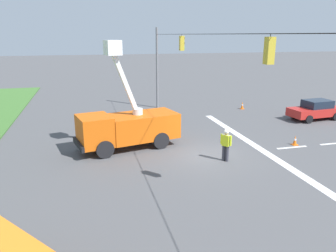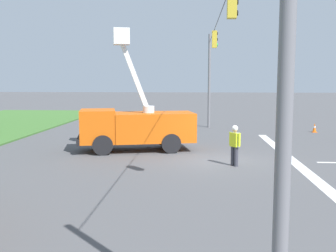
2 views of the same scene
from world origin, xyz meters
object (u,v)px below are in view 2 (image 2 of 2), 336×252
road_worker (235,143)px  utility_truck_bucket_lift (136,124)px  traffic_cone_mid_right (314,128)px  traffic_cone_foreground_right (190,136)px

road_worker → utility_truck_bucket_lift: bearing=54.7°
utility_truck_bucket_lift → traffic_cone_mid_right: size_ratio=9.52×
traffic_cone_mid_right → traffic_cone_foreground_right: bearing=118.9°
utility_truck_bucket_lift → traffic_cone_mid_right: 14.15m
utility_truck_bucket_lift → traffic_cone_foreground_right: (3.25, -2.82, -1.06)m
road_worker → traffic_cone_foreground_right: bearing=16.6°
road_worker → traffic_cone_foreground_right: road_worker is taller
traffic_cone_foreground_right → traffic_cone_mid_right: bearing=-61.1°
traffic_cone_mid_right → utility_truck_bucket_lift: bearing=124.9°
utility_truck_bucket_lift → traffic_cone_mid_right: utility_truck_bucket_lift is taller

